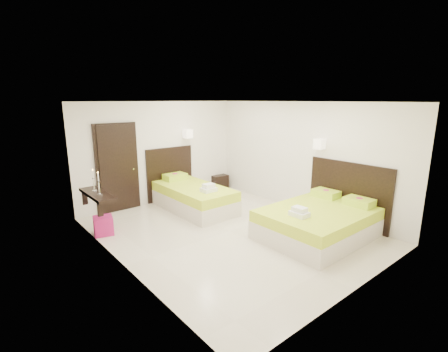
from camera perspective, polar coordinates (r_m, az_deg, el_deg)
floor at (r=6.77m, az=0.98°, el=-9.68°), size 5.50×5.50×0.00m
bed_single at (r=8.07m, az=-5.69°, el=-3.38°), size 1.36×2.26×1.86m
bed_double at (r=6.73m, az=16.53°, el=-7.44°), size 2.18×1.86×1.80m
nightstand at (r=9.82m, az=-0.98°, el=-1.01°), size 0.51×0.46×0.43m
ottoman at (r=7.00m, az=-20.45°, el=-8.16°), size 0.44×0.44×0.36m
door at (r=8.11m, az=-18.19°, el=1.31°), size 1.02×0.15×2.14m
console_shelf at (r=6.87m, az=-21.46°, el=-3.07°), size 0.35×1.20×0.78m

